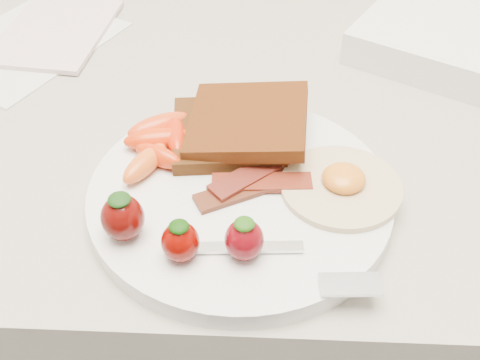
{
  "coord_description": "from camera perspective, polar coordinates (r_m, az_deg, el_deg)",
  "views": [
    {
      "loc": [
        0.04,
        1.15,
        1.28
      ],
      "look_at": [
        0.03,
        1.54,
        0.93
      ],
      "focal_mm": 45.0,
      "sensor_mm": 36.0,
      "label": 1
    }
  ],
  "objects": [
    {
      "name": "paper_sheet",
      "position": [
        0.81,
        -19.72,
        11.96
      ],
      "size": [
        0.25,
        0.27,
        0.0
      ],
      "primitive_type": "cube",
      "rotation": [
        0.0,
        0.0,
        -0.48
      ],
      "color": "silver",
      "rests_on": "counter"
    },
    {
      "name": "bacon_strips",
      "position": [
        0.53,
        1.23,
        -0.18
      ],
      "size": [
        0.11,
        0.09,
        0.01
      ],
      "color": "black",
      "rests_on": "plate"
    },
    {
      "name": "plate",
      "position": [
        0.54,
        0.0,
        -1.49
      ],
      "size": [
        0.27,
        0.27,
        0.02
      ],
      "primitive_type": "cylinder",
      "color": "white",
      "rests_on": "counter"
    },
    {
      "name": "toast_lower",
      "position": [
        0.58,
        -1.15,
        4.48
      ],
      "size": [
        0.11,
        0.11,
        0.01
      ],
      "primitive_type": "cube",
      "rotation": [
        0.0,
        0.0,
        0.1
      ],
      "color": "black",
      "rests_on": "plate"
    },
    {
      "name": "fried_egg",
      "position": [
        0.54,
        9.62,
        -0.4
      ],
      "size": [
        0.14,
        0.14,
        0.02
      ],
      "color": "silver",
      "rests_on": "plate"
    },
    {
      "name": "notepad",
      "position": [
        0.82,
        -17.11,
        13.31
      ],
      "size": [
        0.14,
        0.19,
        0.01
      ],
      "primitive_type": "cube",
      "rotation": [
        0.0,
        0.0,
        -0.11
      ],
      "color": "beige",
      "rests_on": "paper_sheet"
    },
    {
      "name": "strawberries",
      "position": [
        0.47,
        -6.31,
        -4.72
      ],
      "size": [
        0.13,
        0.05,
        0.04
      ],
      "color": "#490603",
      "rests_on": "plate"
    },
    {
      "name": "counter",
      "position": [
        1.0,
        -1.07,
        -14.1
      ],
      "size": [
        2.0,
        0.6,
        0.9
      ],
      "primitive_type": "cube",
      "color": "gray",
      "rests_on": "ground"
    },
    {
      "name": "toast_upper",
      "position": [
        0.57,
        0.75,
        5.66
      ],
      "size": [
        0.12,
        0.12,
        0.03
      ],
      "primitive_type": "cube",
      "rotation": [
        0.0,
        -0.1,
        -0.07
      ],
      "color": "black",
      "rests_on": "toast_lower"
    },
    {
      "name": "baby_carrots",
      "position": [
        0.57,
        -7.65,
        3.61
      ],
      "size": [
        0.07,
        0.11,
        0.02
      ],
      "color": "red",
      "rests_on": "plate"
    },
    {
      "name": "fork",
      "position": [
        0.47,
        4.31,
        -7.92
      ],
      "size": [
        0.17,
        0.05,
        0.0
      ],
      "color": "silver",
      "rests_on": "plate"
    }
  ]
}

